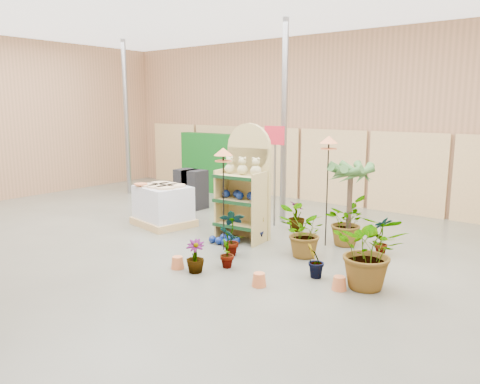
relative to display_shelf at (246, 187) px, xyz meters
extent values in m
cube|color=#56584D|center=(-0.21, -1.80, -1.10)|extent=(15.00, 12.00, 0.10)
cube|color=#9B6F4D|center=(-0.21, 4.25, 1.20)|extent=(15.00, 0.10, 4.50)
cylinder|color=gray|center=(-5.71, 1.70, 1.20)|extent=(0.14, 0.14, 4.50)
cylinder|color=gray|center=(-0.21, 1.70, 1.20)|extent=(0.14, 0.14, 4.50)
cube|color=tan|center=(-6.21, 4.12, -0.05)|extent=(1.90, 0.06, 2.00)
cube|color=tan|center=(-4.21, 4.12, -0.05)|extent=(1.90, 0.06, 2.00)
cube|color=tan|center=(-2.21, 4.12, -0.05)|extent=(1.90, 0.06, 2.00)
cube|color=tan|center=(-0.21, 4.12, -0.05)|extent=(1.90, 0.06, 2.00)
cube|color=tan|center=(1.79, 4.12, -0.05)|extent=(1.90, 0.06, 2.00)
cube|color=tan|center=(0.00, 0.11, -0.14)|extent=(0.96, 0.17, 1.81)
cylinder|color=tan|center=(0.00, 0.11, 0.77)|extent=(0.96, 0.17, 0.96)
cube|color=tan|center=(0.00, -0.17, -0.73)|extent=(0.96, 0.61, 0.04)
cube|color=#0F3819|center=(0.00, -0.44, -0.73)|extent=(0.92, 0.11, 0.06)
cube|color=tan|center=(0.00, -0.17, -0.25)|extent=(0.96, 0.61, 0.04)
cube|color=#0F3819|center=(0.00, -0.44, -0.25)|extent=(0.92, 0.11, 0.06)
cube|color=tan|center=(0.00, -0.17, 0.23)|extent=(0.96, 0.61, 0.04)
cube|color=#0F3819|center=(0.00, -0.44, 0.23)|extent=(0.92, 0.11, 0.06)
cube|color=tan|center=(-0.46, -0.17, -0.35)|extent=(0.09, 0.54, 1.39)
cube|color=tan|center=(0.46, -0.17, -0.35)|extent=(0.09, 0.54, 1.39)
sphere|color=#C2B87E|center=(-0.32, -0.11, 0.35)|extent=(0.19, 0.19, 0.19)
sphere|color=#C2B87E|center=(-0.32, -0.11, 0.51)|extent=(0.15, 0.15, 0.15)
sphere|color=#C2B87E|center=(0.00, -0.11, 0.35)|extent=(0.20, 0.20, 0.20)
sphere|color=#C2B87E|center=(0.00, -0.11, 0.52)|extent=(0.15, 0.15, 0.15)
sphere|color=#C2B87E|center=(0.32, -0.11, 0.36)|extent=(0.21, 0.21, 0.21)
sphere|color=#C2B87E|center=(0.32, -0.11, 0.53)|extent=(0.15, 0.15, 0.15)
sphere|color=navy|center=(-0.34, -0.19, -0.15)|extent=(0.16, 0.16, 0.16)
sphere|color=navy|center=(-0.17, -0.06, -0.15)|extent=(0.16, 0.16, 0.16)
sphere|color=navy|center=(0.00, -0.19, -0.15)|extent=(0.16, 0.16, 0.16)
sphere|color=navy|center=(0.17, -0.06, -0.15)|extent=(0.16, 0.16, 0.16)
sphere|color=navy|center=(0.34, -0.19, -0.15)|extent=(0.16, 0.16, 0.16)
sphere|color=navy|center=(-0.30, -0.67, -0.97)|extent=(0.15, 0.15, 0.15)
sphere|color=navy|center=(-0.22, -0.43, -0.97)|extent=(0.15, 0.15, 0.15)
sphere|color=navy|center=(-0.14, -0.67, -0.97)|extent=(0.15, 0.15, 0.15)
sphere|color=navy|center=(-0.06, -0.43, -0.97)|extent=(0.15, 0.15, 0.15)
sphere|color=navy|center=(0.02, -0.67, -0.97)|extent=(0.15, 0.15, 0.15)
sphere|color=navy|center=(0.10, -0.43, -0.97)|extent=(0.15, 0.15, 0.15)
sphere|color=navy|center=(0.18, -0.67, -0.97)|extent=(0.15, 0.15, 0.15)
cube|color=tan|center=(-2.08, -0.29, -0.97)|extent=(1.42, 1.25, 0.16)
cube|color=silver|center=(-2.08, -0.29, -0.53)|extent=(1.29, 1.13, 0.72)
cylinder|color=beige|center=(-2.34, -0.44, -0.15)|extent=(0.41, 0.41, 0.04)
cylinder|color=beige|center=(-2.08, -0.44, -0.15)|extent=(0.41, 0.41, 0.04)
cylinder|color=beige|center=(-1.82, -0.44, -0.15)|extent=(0.41, 0.41, 0.04)
cylinder|color=beige|center=(-2.34, -0.13, -0.15)|extent=(0.41, 0.41, 0.04)
cylinder|color=beige|center=(-2.08, -0.13, -0.15)|extent=(0.41, 0.41, 0.04)
cylinder|color=beige|center=(-1.82, -0.13, -0.15)|extent=(0.41, 0.41, 0.04)
cube|color=black|center=(-2.69, 1.39, -0.80)|extent=(0.50, 0.50, 0.50)
cube|color=black|center=(-2.69, 1.39, -0.30)|extent=(0.50, 0.50, 0.50)
cube|color=black|center=(-2.99, 1.39, -0.80)|extent=(0.50, 0.50, 0.50)
cube|color=black|center=(-2.99, 1.39, -0.30)|extent=(0.50, 0.50, 0.50)
cube|color=#0E5116|center=(-4.01, 3.40, -0.15)|extent=(2.00, 0.30, 1.80)
cylinder|color=gray|center=(-0.11, 1.20, 0.05)|extent=(0.05, 0.05, 2.20)
cube|color=red|center=(-0.11, 1.16, 0.95)|extent=(0.50, 0.03, 0.40)
cylinder|color=black|center=(0.15, -0.86, -0.22)|extent=(0.02, 0.02, 1.65)
cylinder|color=#D67240|center=(0.15, -0.86, 0.61)|extent=(0.30, 0.30, 0.02)
cone|color=#D67240|center=(0.15, -0.86, 0.78)|extent=(0.34, 0.34, 0.14)
cylinder|color=black|center=(1.50, 0.54, -0.12)|extent=(0.02, 0.02, 1.85)
cylinder|color=#D67240|center=(1.50, 0.54, 0.80)|extent=(0.30, 0.30, 0.02)
cone|color=#D67240|center=(1.50, 0.54, 0.97)|extent=(0.34, 0.34, 0.14)
cylinder|color=black|center=(-2.28, 2.92, -0.29)|extent=(0.02, 0.02, 1.52)
cylinder|color=#D67240|center=(-2.28, 2.92, 0.47)|extent=(0.30, 0.30, 0.02)
cone|color=#D67240|center=(-2.28, 2.92, 0.64)|extent=(0.34, 0.34, 0.14)
cylinder|color=brown|center=(1.81, 0.86, -0.38)|extent=(0.10, 0.10, 1.34)
imported|color=#3A6B30|center=(0.48, -1.03, -0.62)|extent=(0.54, 0.50, 0.85)
imported|color=#3A6B30|center=(1.51, -0.35, -0.60)|extent=(1.07, 1.08, 0.91)
imported|color=#3A6B30|center=(2.57, 0.61, -0.69)|extent=(0.41, 0.46, 0.72)
imported|color=#3A6B30|center=(0.37, -0.09, -0.78)|extent=(0.36, 0.38, 0.54)
imported|color=#3A6B30|center=(1.76, 0.81, -0.58)|extent=(0.97, 1.04, 0.93)
imported|color=#3A6B30|center=(0.54, -2.05, -0.78)|extent=(0.41, 0.41, 0.53)
imported|color=#3A6B30|center=(0.82, -1.57, -0.68)|extent=(0.46, 0.40, 0.74)
imported|color=#3A6B30|center=(2.18, -1.11, -0.77)|extent=(0.27, 0.33, 0.56)
imported|color=#3A6B30|center=(3.00, -0.98, -0.48)|extent=(1.24, 1.15, 1.14)
imported|color=#3A6B30|center=(0.51, 1.12, -0.73)|extent=(0.48, 0.48, 0.64)
camera|label=1|loc=(5.48, -7.25, 1.59)|focal=35.00mm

